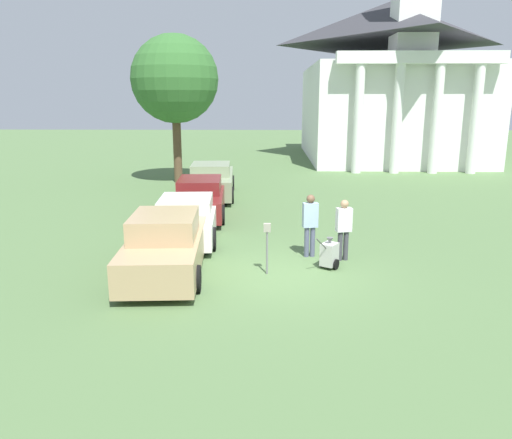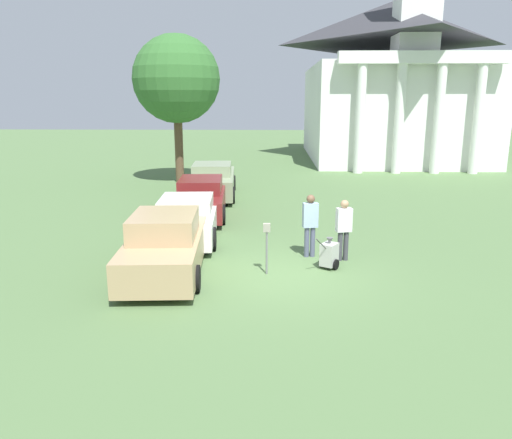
% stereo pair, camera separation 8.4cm
% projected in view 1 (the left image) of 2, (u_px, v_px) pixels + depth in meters
% --- Properties ---
extents(ground_plane, '(120.00, 120.00, 0.00)m').
position_uv_depth(ground_plane, '(279.00, 275.00, 12.72)').
color(ground_plane, '#517042').
extents(parked_car_tan, '(2.18, 4.93, 1.57)m').
position_uv_depth(parked_car_tan, '(166.00, 245.00, 12.86)').
color(parked_car_tan, tan).
rests_on(parked_car_tan, ground_plane).
extents(parked_car_white, '(2.21, 4.90, 1.35)m').
position_uv_depth(parked_car_white, '(187.00, 218.00, 16.06)').
color(parked_car_white, silver).
rests_on(parked_car_white, ground_plane).
extents(parked_car_maroon, '(2.18, 5.33, 1.45)m').
position_uv_depth(parked_car_maroon, '(200.00, 197.00, 19.22)').
color(parked_car_maroon, maroon).
rests_on(parked_car_maroon, ground_plane).
extents(parked_car_sage, '(2.31, 5.28, 1.54)m').
position_uv_depth(parked_car_sage, '(211.00, 181.00, 22.80)').
color(parked_car_sage, gray).
rests_on(parked_car_sage, ground_plane).
extents(parking_meter, '(0.18, 0.09, 1.34)m').
position_uv_depth(parking_meter, '(267.00, 239.00, 12.62)').
color(parking_meter, slate).
rests_on(parking_meter, ground_plane).
extents(person_worker, '(0.45, 0.29, 1.80)m').
position_uv_depth(person_worker, '(310.00, 221.00, 14.01)').
color(person_worker, '#515670').
rests_on(person_worker, ground_plane).
extents(person_supervisor, '(0.46, 0.31, 1.71)m').
position_uv_depth(person_supervisor, '(344.00, 226.00, 13.71)').
color(person_supervisor, '#3F3F47').
rests_on(person_supervisor, ground_plane).
extents(equipment_cart, '(0.70, 0.93, 1.00)m').
position_uv_depth(equipment_cart, '(329.00, 254.00, 13.18)').
color(equipment_cart, '#B2B2AD').
rests_on(equipment_cart, ground_plane).
extents(church, '(11.67, 16.51, 21.02)m').
position_uv_depth(church, '(388.00, 79.00, 36.47)').
color(church, white).
rests_on(church, ground_plane).
extents(shade_tree, '(4.50, 4.50, 7.61)m').
position_uv_depth(shade_tree, '(175.00, 79.00, 25.63)').
color(shade_tree, brown).
rests_on(shade_tree, ground_plane).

